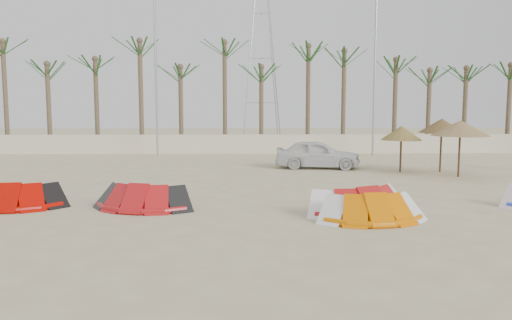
{
  "coord_description": "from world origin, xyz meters",
  "views": [
    {
      "loc": [
        -0.48,
        -12.23,
        3.31
      ],
      "look_at": [
        0.0,
        6.0,
        1.3
      ],
      "focal_mm": 35.0,
      "sensor_mm": 36.0,
      "label": 1
    }
  ],
  "objects_px": {
    "kite_red_left": "(17,194)",
    "kite_red_mid": "(144,195)",
    "kite_orange": "(370,205)",
    "car": "(318,154)",
    "parasol_mid": "(460,128)",
    "parasol_left": "(401,133)",
    "parasol_right": "(442,126)",
    "kite_red_right": "(359,197)"
  },
  "relations": [
    {
      "from": "kite_red_left",
      "to": "kite_red_mid",
      "type": "height_order",
      "value": "same"
    },
    {
      "from": "kite_orange",
      "to": "car",
      "type": "relative_size",
      "value": 0.73
    },
    {
      "from": "car",
      "to": "kite_red_mid",
      "type": "bearing_deg",
      "value": 153.31
    },
    {
      "from": "parasol_mid",
      "to": "car",
      "type": "distance_m",
      "value": 7.07
    },
    {
      "from": "kite_orange",
      "to": "parasol_left",
      "type": "height_order",
      "value": "parasol_left"
    },
    {
      "from": "kite_red_left",
      "to": "parasol_left",
      "type": "height_order",
      "value": "parasol_left"
    },
    {
      "from": "parasol_left",
      "to": "car",
      "type": "distance_m",
      "value": 4.38
    },
    {
      "from": "kite_red_mid",
      "to": "kite_orange",
      "type": "bearing_deg",
      "value": -15.18
    },
    {
      "from": "kite_orange",
      "to": "parasol_right",
      "type": "relative_size",
      "value": 1.21
    },
    {
      "from": "parasol_left",
      "to": "parasol_mid",
      "type": "bearing_deg",
      "value": -37.54
    },
    {
      "from": "kite_red_right",
      "to": "parasol_left",
      "type": "xyz_separation_m",
      "value": [
        4.14,
        8.96,
        1.52
      ]
    },
    {
      "from": "kite_red_right",
      "to": "parasol_right",
      "type": "bearing_deg",
      "value": 55.62
    },
    {
      "from": "parasol_mid",
      "to": "parasol_right",
      "type": "relative_size",
      "value": 0.99
    },
    {
      "from": "kite_red_left",
      "to": "car",
      "type": "bearing_deg",
      "value": 40.51
    },
    {
      "from": "kite_orange",
      "to": "parasol_right",
      "type": "bearing_deg",
      "value": 59.13
    },
    {
      "from": "parasol_left",
      "to": "car",
      "type": "bearing_deg",
      "value": 157.12
    },
    {
      "from": "kite_red_mid",
      "to": "car",
      "type": "distance_m",
      "value": 12.26
    },
    {
      "from": "kite_orange",
      "to": "parasol_mid",
      "type": "bearing_deg",
      "value": 53.56
    },
    {
      "from": "parasol_mid",
      "to": "car",
      "type": "height_order",
      "value": "parasol_mid"
    },
    {
      "from": "kite_red_right",
      "to": "parasol_left",
      "type": "relative_size",
      "value": 1.73
    },
    {
      "from": "parasol_left",
      "to": "kite_red_mid",
      "type": "bearing_deg",
      "value": -142.96
    },
    {
      "from": "kite_red_mid",
      "to": "parasol_left",
      "type": "relative_size",
      "value": 1.51
    },
    {
      "from": "kite_red_left",
      "to": "parasol_left",
      "type": "distance_m",
      "value": 17.28
    },
    {
      "from": "kite_red_right",
      "to": "parasol_right",
      "type": "height_order",
      "value": "parasol_right"
    },
    {
      "from": "parasol_right",
      "to": "parasol_left",
      "type": "bearing_deg",
      "value": -179.54
    },
    {
      "from": "kite_red_mid",
      "to": "parasol_mid",
      "type": "relative_size",
      "value": 1.32
    },
    {
      "from": "kite_red_mid",
      "to": "kite_orange",
      "type": "distance_m",
      "value": 7.17
    },
    {
      "from": "parasol_mid",
      "to": "kite_red_left",
      "type": "bearing_deg",
      "value": -159.89
    },
    {
      "from": "kite_red_left",
      "to": "parasol_left",
      "type": "relative_size",
      "value": 1.48
    },
    {
      "from": "kite_red_right",
      "to": "car",
      "type": "relative_size",
      "value": 0.91
    },
    {
      "from": "parasol_right",
      "to": "car",
      "type": "height_order",
      "value": "parasol_right"
    },
    {
      "from": "kite_red_mid",
      "to": "kite_orange",
      "type": "height_order",
      "value": "same"
    },
    {
      "from": "kite_orange",
      "to": "parasol_right",
      "type": "distance_m",
      "value": 12.05
    },
    {
      "from": "kite_red_mid",
      "to": "kite_orange",
      "type": "xyz_separation_m",
      "value": [
        6.92,
        -1.88,
        -0.0
      ]
    },
    {
      "from": "kite_red_left",
      "to": "parasol_right",
      "type": "height_order",
      "value": "parasol_right"
    },
    {
      "from": "kite_red_right",
      "to": "parasol_mid",
      "type": "xyz_separation_m",
      "value": [
        6.33,
        7.28,
        1.83
      ]
    },
    {
      "from": "parasol_right",
      "to": "kite_orange",
      "type": "bearing_deg",
      "value": -120.87
    },
    {
      "from": "kite_red_left",
      "to": "parasol_right",
      "type": "distance_m",
      "value": 19.11
    },
    {
      "from": "parasol_left",
      "to": "kite_orange",
      "type": "bearing_deg",
      "value": -111.93
    },
    {
      "from": "car",
      "to": "parasol_left",
      "type": "bearing_deg",
      "value": -103.9
    },
    {
      "from": "kite_red_mid",
      "to": "kite_red_right",
      "type": "bearing_deg",
      "value": -5.31
    },
    {
      "from": "kite_red_right",
      "to": "parasol_right",
      "type": "distance_m",
      "value": 11.04
    }
  ]
}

